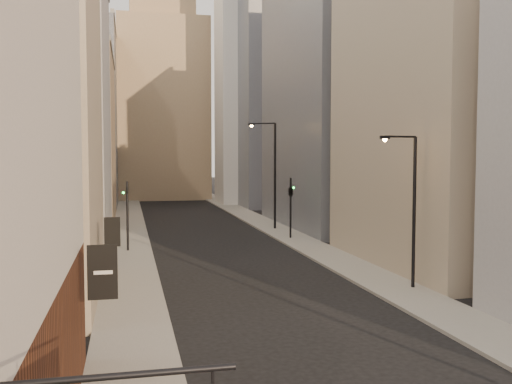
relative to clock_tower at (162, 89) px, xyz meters
name	(u,v)px	position (x,y,z in m)	size (l,w,h in m)	color
sidewalk_left	(129,224)	(-5.50, -37.00, -17.56)	(3.00, 140.00, 0.15)	gray
sidewalk_right	(259,221)	(7.50, -37.00, -17.56)	(3.00, 140.00, 0.15)	gray
left_bldg_beige	(5,128)	(-11.00, -66.00, -9.63)	(8.00, 12.00, 16.00)	tan
left_bldg_grey	(50,111)	(-11.00, -50.00, -7.63)	(8.00, 16.00, 20.00)	#A5A6AA
left_bldg_tan	(74,139)	(-11.00, -32.00, -9.13)	(8.00, 18.00, 17.00)	#A1825F
left_bldg_wingrid	(87,118)	(-11.00, -12.00, -5.63)	(8.00, 20.00, 24.00)	gray
right_bldg_beige	(438,103)	(13.00, -62.00, -7.63)	(8.00, 16.00, 20.00)	tan
right_bldg_wingrid	(327,90)	(13.00, -42.00, -4.63)	(8.00, 20.00, 26.00)	gray
highrise	(301,25)	(19.00, -14.00, 8.02)	(21.00, 23.00, 51.20)	gray
clock_tower	(162,89)	(0.00, 0.00, 0.00)	(14.00, 14.00, 44.90)	#A1825F
white_tower	(246,72)	(11.00, -14.00, 0.97)	(8.00, 8.00, 41.50)	silver
streetlamp_mid	(411,203)	(8.17, -67.87, -13.21)	(2.03, 0.34, 7.75)	black
streetlamp_far	(272,169)	(7.24, -43.56, -12.04)	(2.42, 1.17, 9.78)	black
traffic_light_left	(127,202)	(-5.66, -53.19, -14.08)	(0.57, 0.47, 5.00)	black
traffic_light_right	(291,192)	(7.22, -49.67, -13.76)	(0.66, 0.65, 5.00)	black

